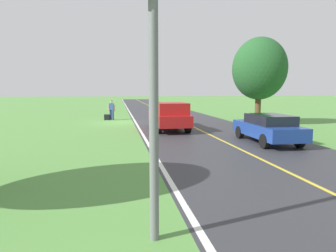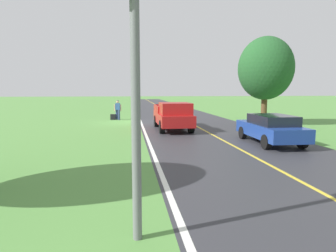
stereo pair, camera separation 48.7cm
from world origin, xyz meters
The scene contains 10 objects.
ground_plane centered at (0.00, 0.00, 0.00)m, with size 200.00×200.00×0.00m, color #568E42.
road_surface centered at (-4.98, 0.00, 0.00)m, with size 8.10×120.00×0.00m, color #333338.
lane_edge_line centered at (-1.11, 0.00, 0.01)m, with size 0.16×117.60×0.00m, color silver.
lane_centre_line centered at (-4.98, 0.00, 0.01)m, with size 0.14×117.60×0.00m, color gold.
hitchhiker_walking centered at (0.83, -2.03, 0.98)m, with size 0.62×0.53×1.75m.
suitcase_carried centered at (1.25, -1.99, 0.25)m, with size 0.20×0.46×0.50m, color black.
pickup_truck_passing centered at (-2.99, 5.14, 0.97)m, with size 2.12×5.41×1.82m.
traffic_light_mast centered at (-0.10, 18.73, 3.55)m, with size 0.61×0.32×5.20m.
tree_far_side_near centered at (-10.29, 3.12, 4.19)m, with size 4.05×4.05×6.54m.
sedan_mid_oncoming centered at (-7.00, 10.50, 0.75)m, with size 2.01×4.44×1.41m.
Camera 1 is at (0.34, 23.42, 2.59)m, focal length 30.48 mm.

